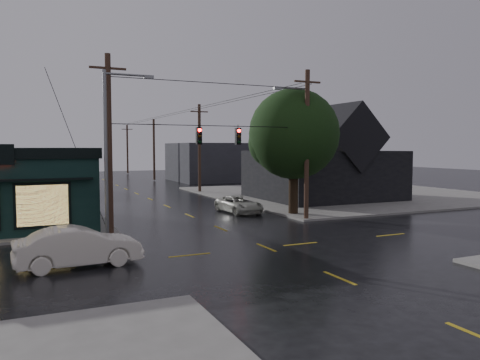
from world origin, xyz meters
name	(u,v)px	position (x,y,z in m)	size (l,w,h in m)	color
ground_plane	(266,247)	(0.00, 0.00, 0.00)	(160.00, 160.00, 0.00)	black
sidewalk_ne	(345,194)	(20.00, 20.00, 0.07)	(28.00, 28.00, 0.15)	slate
ne_building	(322,153)	(15.00, 17.00, 4.47)	(12.60, 11.60, 8.75)	black
corner_tree	(294,134)	(7.00, 9.03, 5.92)	(6.60, 6.60, 9.10)	black
utility_pole_nw	(111,235)	(-6.50, 6.50, 0.00)	(2.00, 0.32, 10.15)	#302215
utility_pole_ne	(306,220)	(6.50, 6.50, 0.00)	(2.00, 0.32, 10.15)	#302215
utility_pole_far_a	(200,193)	(6.50, 28.00, 0.00)	(2.00, 0.32, 9.65)	#302215
utility_pole_far_b	(154,181)	(6.50, 48.00, 0.00)	(2.00, 0.32, 9.15)	#302215
utility_pole_far_c	(128,174)	(6.50, 68.00, 0.00)	(2.00, 0.32, 9.15)	#302215
span_signal_assembly	(219,136)	(0.10, 6.50, 5.70)	(13.00, 0.48, 1.23)	black
streetlight_nw	(108,238)	(-6.80, 5.80, 0.00)	(5.40, 0.30, 9.15)	slate
streetlight_ne	(307,219)	(7.00, 7.20, 0.00)	(5.40, 0.30, 9.15)	slate
bg_building_east	(221,162)	(16.00, 45.00, 2.80)	(14.00, 12.00, 5.60)	#27272C
sedan_cream	(79,247)	(-8.86, -0.07, 0.84)	(1.77, 5.09, 1.68)	silver
suv_silver	(239,204)	(3.89, 11.81, 0.65)	(2.16, 4.69, 1.30)	#AEAFA1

